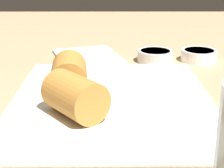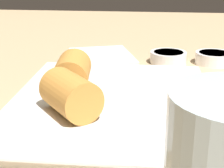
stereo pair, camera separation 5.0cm
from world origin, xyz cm
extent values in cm
cube|color=tan|center=(0.00, 0.00, 1.00)|extent=(180.00, 140.00, 2.00)
cube|color=white|center=(-0.20, 0.70, 2.60)|extent=(32.13, 26.00, 1.20)
cube|color=white|center=(-0.20, 0.70, 3.35)|extent=(33.42, 27.04, 0.30)
cylinder|color=#C68438|center=(5.63, -3.74, 6.05)|extent=(9.08, 8.68, 5.09)
sphere|color=#6B9E47|center=(3.27, -5.61, 6.05)|extent=(3.31, 3.31, 3.31)
cylinder|color=#C68438|center=(-3.36, -5.41, 6.05)|extent=(7.98, 5.75, 5.09)
sphere|color=#B23D2D|center=(-6.36, -5.68, 6.05)|extent=(3.31, 3.31, 3.31)
cylinder|color=white|center=(-23.58, 9.25, 3.12)|extent=(7.02, 7.02, 2.24)
cylinder|color=beige|center=(-23.58, 9.25, 4.04)|extent=(5.76, 5.76, 0.40)
cylinder|color=white|center=(-23.96, 17.92, 3.12)|extent=(7.02, 7.02, 2.24)
cylinder|color=beige|center=(-23.96, 17.92, 4.04)|extent=(5.76, 5.76, 0.40)
cube|color=silver|center=(-26.37, -4.18, 2.30)|extent=(17.20, 15.81, 0.60)
camera|label=1|loc=(47.33, 0.57, 22.24)|focal=60.00mm
camera|label=2|loc=(47.08, 5.59, 22.24)|focal=60.00mm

